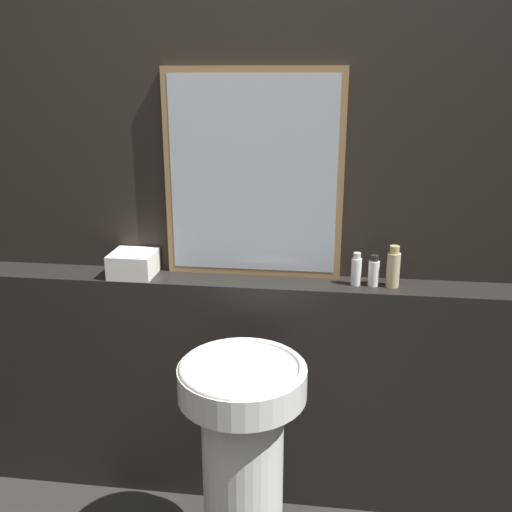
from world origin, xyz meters
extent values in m
cube|color=black|center=(0.00, 1.69, 1.25)|extent=(8.00, 0.06, 2.50)
cube|color=black|center=(0.00, 1.57, 0.48)|extent=(2.33, 0.18, 0.95)
cylinder|color=silver|center=(0.07, 1.14, 0.36)|extent=(0.27, 0.27, 0.71)
cylinder|color=silver|center=(0.07, 1.14, 0.76)|extent=(0.42, 0.42, 0.10)
torus|color=silver|center=(0.07, 1.14, 0.81)|extent=(0.41, 0.41, 0.02)
cube|color=#937047|center=(0.04, 1.65, 1.35)|extent=(0.68, 0.03, 0.79)
cube|color=#B2BCC6|center=(0.04, 1.64, 1.35)|extent=(0.63, 0.02, 0.74)
cube|color=silver|center=(-0.43, 1.57, 1.00)|extent=(0.17, 0.17, 0.09)
cylinder|color=white|center=(0.43, 1.57, 1.01)|extent=(0.04, 0.04, 0.10)
cylinder|color=silver|center=(0.43, 1.57, 1.07)|extent=(0.03, 0.03, 0.02)
cylinder|color=white|center=(0.50, 1.57, 1.00)|extent=(0.04, 0.04, 0.10)
cylinder|color=black|center=(0.50, 1.57, 1.06)|extent=(0.03, 0.03, 0.02)
cylinder|color=#C6B284|center=(0.57, 1.57, 1.02)|extent=(0.05, 0.05, 0.13)
cylinder|color=tan|center=(0.57, 1.57, 1.10)|extent=(0.04, 0.04, 0.03)
camera|label=1|loc=(0.32, -0.47, 1.70)|focal=40.00mm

